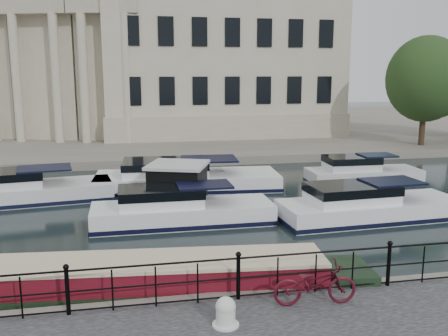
# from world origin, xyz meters

# --- Properties ---
(ground_plane) EXTENTS (160.00, 160.00, 0.00)m
(ground_plane) POSITION_xyz_m (0.00, 0.00, 0.00)
(ground_plane) COLOR black
(ground_plane) RESTS_ON ground
(far_bank) EXTENTS (120.00, 42.00, 0.55)m
(far_bank) POSITION_xyz_m (0.00, 39.00, 0.28)
(far_bank) COLOR #6B665B
(far_bank) RESTS_ON ground_plane
(railing) EXTENTS (24.14, 0.14, 1.22)m
(railing) POSITION_xyz_m (0.00, -2.25, 1.20)
(railing) COLOR black
(railing) RESTS_ON near_quay
(civic_building) EXTENTS (53.55, 31.84, 16.85)m
(civic_building) POSITION_xyz_m (-1.00, 34.71, 7.04)
(civic_building) COLOR #ADA38C
(civic_building) RESTS_ON far_bank
(bicycle) EXTENTS (2.06, 0.86, 1.06)m
(bicycle) POSITION_xyz_m (1.73, -2.89, 1.08)
(bicycle) COLOR #470C19
(bicycle) RESTS_ON near_quay
(mooring_bollard) EXTENTS (0.60, 0.60, 0.67)m
(mooring_bollard) POSITION_xyz_m (-0.57, -3.47, 0.86)
(mooring_bollard) COLOR silver
(mooring_bollard) RESTS_ON near_quay
(narrowboat) EXTENTS (14.41, 3.28, 1.53)m
(narrowboat) POSITION_xyz_m (-3.13, -0.75, 0.37)
(narrowboat) COLOR black
(narrowboat) RESTS_ON ground_plane
(harbour_hut) EXTENTS (4.07, 3.74, 2.20)m
(harbour_hut) POSITION_xyz_m (-0.37, 7.89, 0.95)
(harbour_hut) COLOR #6B665B
(harbour_hut) RESTS_ON ground_plane
(cabin_cruisers) EXTENTS (24.79, 10.47, 1.99)m
(cabin_cruisers) POSITION_xyz_m (1.10, 9.38, 0.37)
(cabin_cruisers) COLOR white
(cabin_cruisers) RESTS_ON ground_plane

